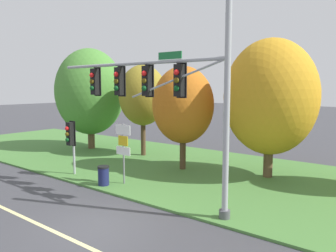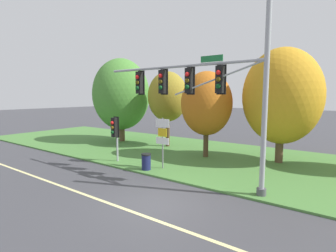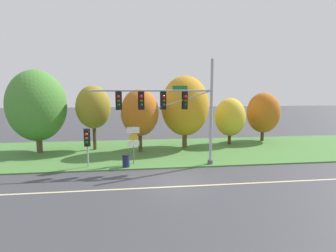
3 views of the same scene
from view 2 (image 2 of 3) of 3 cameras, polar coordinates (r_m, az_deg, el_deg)
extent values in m
plane|color=#3D3D42|center=(11.12, -2.93, -16.18)|extent=(160.00, 160.00, 0.00)
cube|color=beige|center=(10.30, -7.39, -18.14)|extent=(36.00, 0.16, 0.01)
cube|color=#477A38|center=(17.94, 14.14, -7.30)|extent=(48.00, 11.50, 0.10)
cylinder|color=#9EA0A5|center=(11.44, 20.40, 5.16)|extent=(0.22, 0.22, 8.00)
cylinder|color=#4C4C51|center=(12.13, 19.64, -13.31)|extent=(0.40, 0.40, 0.30)
cylinder|color=#9EA0A5|center=(13.46, 1.62, 12.81)|extent=(8.94, 0.14, 0.14)
cylinder|color=#9EA0A5|center=(12.26, 10.35, 10.02)|extent=(4.49, 0.08, 1.48)
cube|color=black|center=(12.17, 11.23, 9.89)|extent=(0.34, 0.28, 1.22)
cube|color=black|center=(12.32, 11.56, 9.84)|extent=(0.46, 0.04, 1.34)
sphere|color=red|center=(12.03, 10.90, 11.37)|extent=(0.22, 0.22, 0.22)
sphere|color=#51420C|center=(12.01, 10.87, 9.94)|extent=(0.22, 0.22, 0.22)
sphere|color=#0C4219|center=(12.00, 10.84, 8.51)|extent=(0.22, 0.22, 0.22)
cube|color=black|center=(12.95, 4.61, 9.79)|extent=(0.34, 0.28, 1.22)
cube|color=black|center=(13.09, 4.98, 9.75)|extent=(0.46, 0.04, 1.34)
sphere|color=red|center=(12.82, 4.19, 11.17)|extent=(0.22, 0.22, 0.22)
sphere|color=#51420C|center=(12.80, 4.18, 9.83)|extent=(0.22, 0.22, 0.22)
sphere|color=#0C4219|center=(12.79, 4.17, 8.49)|extent=(0.22, 0.22, 0.22)
cube|color=black|center=(13.88, -1.20, 9.60)|extent=(0.34, 0.28, 1.22)
cube|color=black|center=(14.01, -0.79, 9.57)|extent=(0.46, 0.04, 1.34)
sphere|color=red|center=(13.76, -1.66, 10.88)|extent=(0.22, 0.22, 0.22)
sphere|color=#51420C|center=(13.74, -1.66, 9.63)|extent=(0.22, 0.22, 0.22)
sphere|color=#0C4219|center=(13.73, -1.65, 8.38)|extent=(0.22, 0.22, 0.22)
cube|color=black|center=(14.93, -6.22, 9.35)|extent=(0.34, 0.28, 1.22)
cube|color=black|center=(15.04, -5.81, 9.34)|extent=(0.46, 0.04, 1.34)
sphere|color=red|center=(14.81, -6.71, 10.53)|extent=(0.22, 0.22, 0.22)
sphere|color=#51420C|center=(14.79, -6.70, 9.37)|extent=(0.22, 0.22, 0.22)
sphere|color=#0C4219|center=(14.78, -6.68, 8.21)|extent=(0.22, 0.22, 0.22)
cube|color=#196B33|center=(12.40, 9.48, 14.27)|extent=(1.10, 0.04, 0.28)
cylinder|color=#9EA0A5|center=(17.12, -11.01, -2.96)|extent=(0.12, 0.12, 2.78)
cube|color=black|center=(16.87, -11.57, -0.27)|extent=(0.34, 0.28, 1.22)
cube|color=black|center=(16.98, -11.17, -0.22)|extent=(0.46, 0.04, 1.34)
sphere|color=red|center=(16.72, -12.05, 0.69)|extent=(0.22, 0.22, 0.22)
sphere|color=#51420C|center=(16.76, -12.03, -0.33)|extent=(0.22, 0.22, 0.22)
sphere|color=#0C4219|center=(16.79, -12.00, -1.35)|extent=(0.22, 0.22, 0.22)
cylinder|color=slate|center=(15.13, -1.15, -3.80)|extent=(0.08, 0.08, 2.94)
cube|color=white|center=(14.94, -1.23, 0.64)|extent=(0.95, 0.03, 0.48)
cube|color=gold|center=(15.01, -1.23, -1.40)|extent=(0.62, 0.03, 0.47)
cube|color=white|center=(15.08, -1.23, -3.25)|extent=(0.91, 0.03, 0.39)
cylinder|color=brown|center=(24.62, -10.01, 0.11)|extent=(0.52, 0.52, 2.90)
ellipsoid|color=#478433|center=(24.46, -10.14, 6.80)|extent=(5.16, 5.16, 6.45)
cylinder|color=#4C3823|center=(21.74, -0.07, -0.22)|extent=(0.33, 0.33, 3.22)
ellipsoid|color=olive|center=(21.58, -0.07, 6.41)|extent=(3.27, 3.27, 4.09)
cylinder|color=#4C3823|center=(18.23, 8.25, -2.42)|extent=(0.35, 0.35, 2.72)
ellipsoid|color=#B76019|center=(18.01, 8.38, 4.88)|extent=(3.48, 3.48, 4.35)
cylinder|color=brown|center=(17.93, 23.13, -2.80)|extent=(0.47, 0.47, 2.87)
ellipsoid|color=#C68C1E|center=(17.72, 23.54, 5.97)|extent=(4.73, 4.73, 5.92)
cylinder|color=#191E4C|center=(15.11, -4.77, -7.89)|extent=(0.52, 0.52, 0.85)
cylinder|color=black|center=(15.00, -4.78, -6.17)|extent=(0.56, 0.56, 0.08)
camera|label=1|loc=(2.34, 106.35, 9.67)|focal=35.00mm
camera|label=3|loc=(12.27, -96.98, 5.79)|focal=28.00mm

